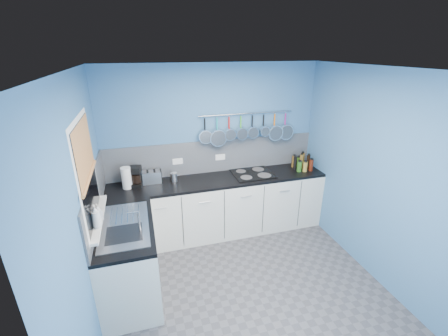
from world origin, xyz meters
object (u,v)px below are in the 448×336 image
soap_bottle_b (98,212)px  paper_towel (126,178)px  soap_bottle_a (96,216)px  toaster (151,177)px  coffee_maker (136,177)px  canister (174,177)px  hob (252,174)px

soap_bottle_b → paper_towel: size_ratio=0.58×
soap_bottle_a → paper_towel: 1.19m
paper_towel → toaster: bearing=15.2°
coffee_maker → canister: bearing=12.7°
toaster → paper_towel: bearing=-164.7°
paper_towel → toaster: paper_towel is taller
soap_bottle_a → hob: 2.38m
toaster → canister: 0.31m
paper_towel → coffee_maker: paper_towel is taller
toaster → canister: bearing=-11.2°
soap_bottle_a → soap_bottle_b: bearing=90.0°
coffee_maker → hob: bearing=10.9°
soap_bottle_b → coffee_maker: size_ratio=0.61×
paper_towel → hob: 1.82m
soap_bottle_b → toaster: (0.58, 1.10, -0.15)m
coffee_maker → toaster: (0.21, 0.06, -0.06)m
paper_towel → coffee_maker: (0.12, 0.03, -0.01)m
soap_bottle_b → hob: size_ratio=0.29×
toaster → soap_bottle_b: bearing=-117.8°
paper_towel → canister: bearing=2.5°
canister → hob: bearing=-2.3°
toaster → hob: bearing=-4.1°
soap_bottle_b → paper_towel: (0.25, 1.01, -0.09)m
hob → canister: bearing=177.7°
soap_bottle_a → coffee_maker: bearing=72.4°
soap_bottle_b → coffee_maker: (0.38, 1.04, -0.09)m
coffee_maker → canister: (0.51, 0.00, -0.07)m
soap_bottle_a → paper_towel: size_ratio=0.80×
soap_bottle_b → toaster: 1.26m
coffee_maker → hob: (1.69, -0.05, -0.14)m
soap_bottle_a → hob: (2.07, 1.14, -0.26)m
soap_bottle_a → toaster: 1.39m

